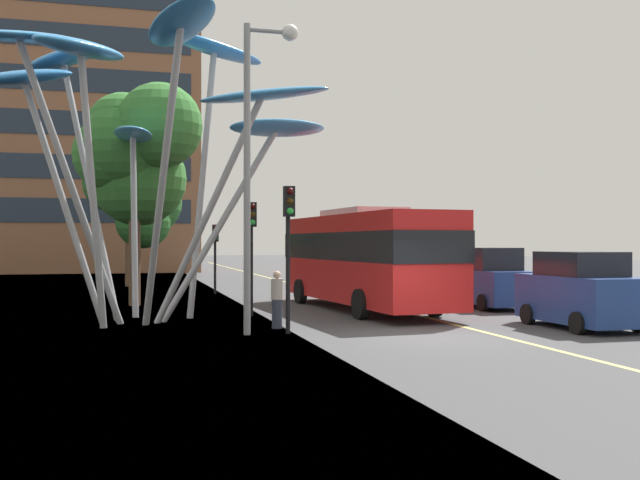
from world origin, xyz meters
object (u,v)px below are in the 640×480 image
red_bus (363,255)px  car_parked_mid (488,280)px  traffic_light_island_mid (252,231)px  traffic_light_opposite (215,243)px  leaf_sculpture (132,94)px  traffic_light_kerb_near (289,227)px  car_parked_near (580,292)px  traffic_light_kerb_far (252,234)px  street_lamp (258,138)px  pedestrian (277,300)px

red_bus → car_parked_mid: (4.78, -0.31, -0.94)m
traffic_light_island_mid → traffic_light_opposite: (-0.65, 6.57, -0.49)m
leaf_sculpture → traffic_light_opposite: bearing=72.0°
traffic_light_opposite → car_parked_mid: size_ratio=0.77×
traffic_light_kerb_near → car_parked_near: size_ratio=0.97×
traffic_light_island_mid → traffic_light_kerb_near: bearing=-93.1°
red_bus → traffic_light_island_mid: 4.66m
traffic_light_kerb_far → street_lamp: 5.26m
traffic_light_kerb_near → car_parked_mid: size_ratio=0.92×
leaf_sculpture → car_parked_near: size_ratio=2.66×
traffic_light_island_mid → traffic_light_kerb_far: bearing=-99.3°
traffic_light_opposite → car_parked_near: size_ratio=0.81×
red_bus → car_parked_mid: size_ratio=2.60×
leaf_sculpture → car_parked_mid: (12.81, 2.02, -5.85)m
traffic_light_opposite → pedestrian: (0.11, -14.21, -1.56)m
car_parked_near → car_parked_mid: size_ratio=0.94×
pedestrian → traffic_light_island_mid: bearing=86.0°
traffic_light_opposite → car_parked_mid: traffic_light_opposite is taller
leaf_sculpture → car_parked_mid: 14.23m
traffic_light_kerb_far → traffic_light_opposite: 10.79m
leaf_sculpture → car_parked_near: leaf_sculpture is taller
traffic_light_island_mid → pedestrian: (-0.54, -7.64, -2.05)m
leaf_sculpture → car_parked_near: (12.24, -4.52, -5.87)m
traffic_light_island_mid → pedestrian: size_ratio=2.45×
traffic_light_island_mid → car_parked_near: size_ratio=0.99×
traffic_light_kerb_near → pedestrian: 2.41m
traffic_light_kerb_near → street_lamp: street_lamp is taller
traffic_light_kerb_near → street_lamp: 2.49m
traffic_light_opposite → traffic_light_kerb_near: bearing=-89.4°
red_bus → leaf_sculpture: size_ratio=1.04×
red_bus → street_lamp: bearing=-129.1°
red_bus → pedestrian: bearing=-130.7°
leaf_sculpture → pedestrian: 7.64m
traffic_light_kerb_near → car_parked_near: 8.48m
traffic_light_kerb_far → traffic_light_island_mid: size_ratio=0.94×
traffic_light_kerb_far → pedestrian: 3.91m
traffic_light_kerb_near → red_bus: bearing=56.5°
traffic_light_opposite → street_lamp: (-0.63, -15.39, 2.80)m
traffic_light_opposite → pedestrian: traffic_light_opposite is taller
red_bus → traffic_light_kerb_far: bearing=-162.6°
traffic_light_kerb_far → leaf_sculpture: bearing=-165.2°
traffic_light_kerb_near → traffic_light_kerb_far: 4.77m
car_parked_near → traffic_light_opposite: bearing=117.3°
street_lamp → car_parked_mid: bearing=30.4°
street_lamp → traffic_light_island_mid: bearing=81.8°
car_parked_near → car_parked_mid: (0.57, 6.55, 0.02)m
red_bus → traffic_light_opposite: size_ratio=3.40×
traffic_light_kerb_near → car_parked_near: traffic_light_kerb_near is taller
traffic_light_island_mid → traffic_light_opposite: size_ratio=1.22×
car_parked_mid → street_lamp: street_lamp is taller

